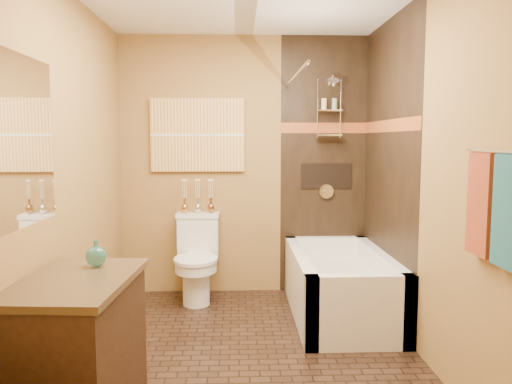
{
  "coord_description": "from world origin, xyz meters",
  "views": [
    {
      "loc": [
        -0.07,
        -3.37,
        1.51
      ],
      "look_at": [
        0.07,
        0.4,
        1.11
      ],
      "focal_mm": 35.0,
      "sensor_mm": 36.0,
      "label": 1
    }
  ],
  "objects_px": {
    "toilet": "(197,258)",
    "vanity": "(77,350)",
    "sunset_painting": "(198,135)",
    "bathtub": "(340,291)"
  },
  "relations": [
    {
      "from": "toilet",
      "to": "vanity",
      "type": "distance_m",
      "value": 2.07
    },
    {
      "from": "sunset_painting",
      "to": "bathtub",
      "type": "bearing_deg",
      "value": -30.03
    },
    {
      "from": "sunset_painting",
      "to": "vanity",
      "type": "height_order",
      "value": "sunset_painting"
    },
    {
      "from": "sunset_painting",
      "to": "toilet",
      "type": "distance_m",
      "value": 1.17
    },
    {
      "from": "bathtub",
      "to": "vanity",
      "type": "relative_size",
      "value": 1.61
    },
    {
      "from": "sunset_painting",
      "to": "bathtub",
      "type": "distance_m",
      "value": 1.97
    },
    {
      "from": "bathtub",
      "to": "vanity",
      "type": "height_order",
      "value": "vanity"
    },
    {
      "from": "vanity",
      "to": "bathtub",
      "type": "bearing_deg",
      "value": 46.15
    },
    {
      "from": "sunset_painting",
      "to": "bathtub",
      "type": "relative_size",
      "value": 0.6
    },
    {
      "from": "sunset_painting",
      "to": "toilet",
      "type": "height_order",
      "value": "sunset_painting"
    }
  ]
}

